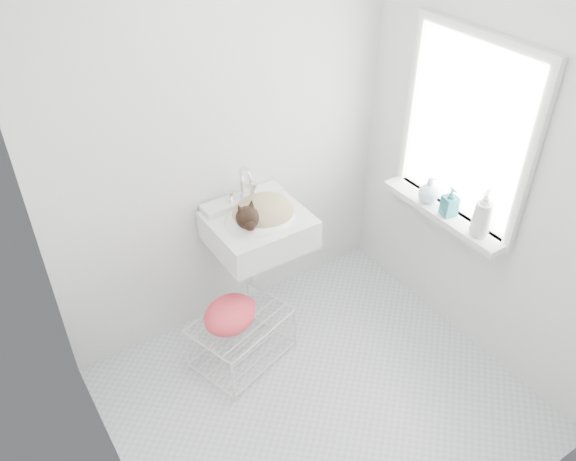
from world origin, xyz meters
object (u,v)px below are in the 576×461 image
bottle_c (427,201)px  bottle_a (478,234)px  bottle_b (447,214)px  wire_rack (242,340)px  cat (262,212)px  sink (258,217)px

bottle_c → bottle_a: bearing=-90.0°
bottle_b → bottle_c: size_ratio=1.11×
wire_rack → bottle_a: (1.21, -0.61, 0.70)m
bottle_a → cat: bearing=139.3°
bottle_a → wire_rack: bearing=153.1°
bottle_b → bottle_c: bottle_b is taller
wire_rack → bottle_c: 1.41m
cat → wire_rack: cat is taller
bottle_a → bottle_b: 0.23m
wire_rack → bottle_b: bottle_b is taller
cat → wire_rack: 0.81m
cat → bottle_c: 1.01m
bottle_a → bottle_b: (0.00, 0.23, 0.00)m
bottle_b → bottle_a: bearing=-90.0°
cat → wire_rack: (-0.28, -0.19, -0.74)m
bottle_a → bottle_b: size_ratio=1.34×
bottle_a → bottle_c: (0.00, 0.40, 0.00)m
bottle_c → cat: bearing=156.7°
cat → wire_rack: bearing=-149.0°
sink → bottle_b: size_ratio=3.14×
wire_rack → bottle_a: size_ratio=2.29×
bottle_b → sink: bearing=148.2°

